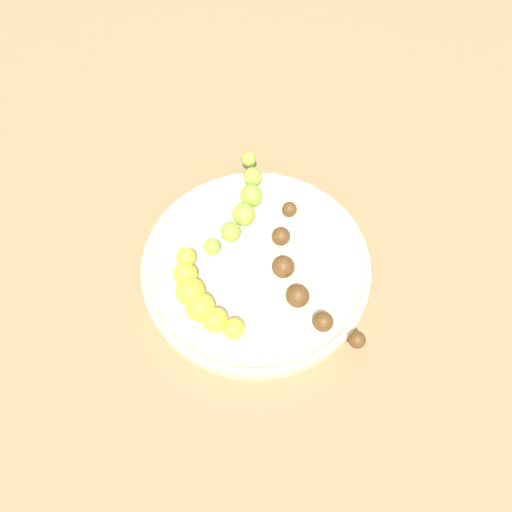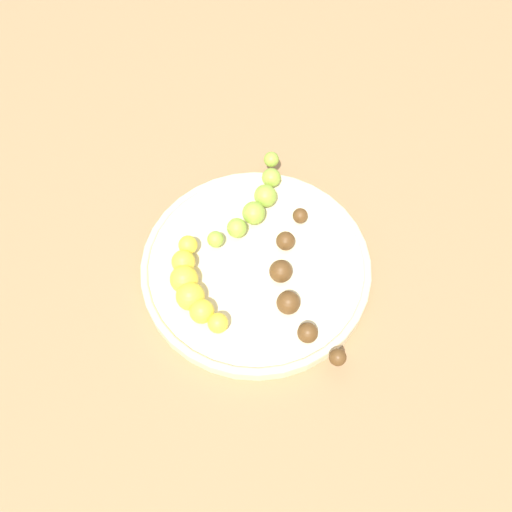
{
  "view_description": "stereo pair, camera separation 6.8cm",
  "coord_description": "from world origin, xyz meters",
  "px_view_note": "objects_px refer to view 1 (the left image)",
  "views": [
    {
      "loc": [
        0.12,
        -0.32,
        0.63
      ],
      "look_at": [
        0.0,
        0.0,
        0.04
      ],
      "focal_mm": 38.03,
      "sensor_mm": 36.0,
      "label": 1
    },
    {
      "loc": [
        0.18,
        -0.29,
        0.63
      ],
      "look_at": [
        0.0,
        0.0,
        0.04
      ],
      "focal_mm": 38.03,
      "sensor_mm": 36.0,
      "label": 2
    }
  ],
  "objects_px": {
    "banana_yellow": "(199,297)",
    "fruit_bowl": "(256,266)",
    "banana_green": "(243,204)",
    "banana_overripe": "(299,278)"
  },
  "relations": [
    {
      "from": "banana_yellow",
      "to": "fruit_bowl",
      "type": "bearing_deg",
      "value": -173.31
    },
    {
      "from": "fruit_bowl",
      "to": "banana_green",
      "type": "height_order",
      "value": "banana_green"
    },
    {
      "from": "banana_green",
      "to": "banana_yellow",
      "type": "relative_size",
      "value": 1.47
    },
    {
      "from": "banana_overripe",
      "to": "banana_green",
      "type": "bearing_deg",
      "value": -79.1
    },
    {
      "from": "fruit_bowl",
      "to": "banana_green",
      "type": "distance_m",
      "value": 0.09
    },
    {
      "from": "banana_overripe",
      "to": "fruit_bowl",
      "type": "bearing_deg",
      "value": -49.75
    },
    {
      "from": "banana_overripe",
      "to": "banana_green",
      "type": "relative_size",
      "value": 0.96
    },
    {
      "from": "fruit_bowl",
      "to": "banana_yellow",
      "type": "height_order",
      "value": "banana_yellow"
    },
    {
      "from": "fruit_bowl",
      "to": "banana_overripe",
      "type": "distance_m",
      "value": 0.06
    },
    {
      "from": "banana_green",
      "to": "banana_yellow",
      "type": "distance_m",
      "value": 0.15
    }
  ]
}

